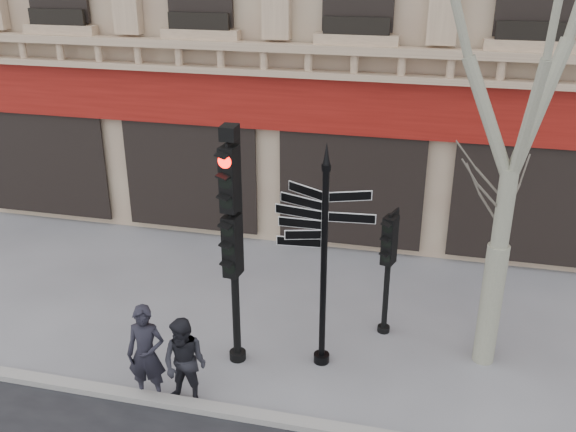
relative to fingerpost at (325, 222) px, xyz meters
The scene contains 7 objects.
ground 2.80m from the fingerpost, 121.07° to the right, with size 80.00×80.00×0.00m, color slate.
kerb 3.22m from the fingerpost, 96.66° to the right, with size 80.00×0.25×0.12m, color gray.
fingerpost is the anchor object (origin of this frame).
traffic_signal_main 1.52m from the fingerpost, 169.62° to the right, with size 0.51×0.39×4.37m.
traffic_signal_secondary 1.90m from the fingerpost, 51.24° to the left, with size 0.48×0.40×2.45m.
pedestrian_a 3.60m from the fingerpost, 147.60° to the right, with size 0.63×0.42×1.74m, color black.
pedestrian_b 3.20m from the fingerpost, 139.56° to the right, with size 0.77×0.60×1.59m, color black.
Camera 1 is at (1.85, -9.11, 7.03)m, focal length 40.00 mm.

